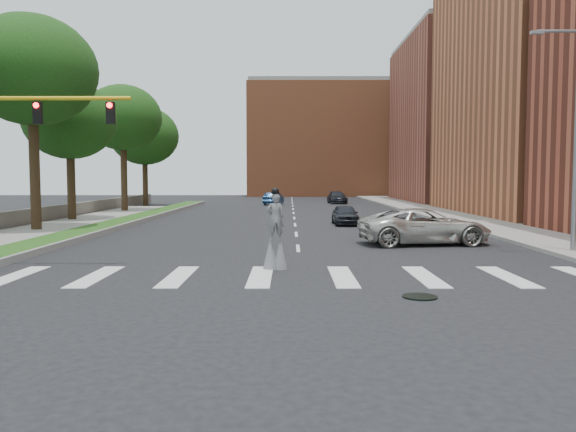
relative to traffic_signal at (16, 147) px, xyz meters
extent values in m
plane|color=black|center=(9.78, -3.00, -4.15)|extent=(160.00, 160.00, 0.00)
cube|color=#1F4915|center=(-1.72, 17.00, -4.03)|extent=(2.00, 60.00, 0.25)
cube|color=gray|center=(-0.67, 17.00, -4.01)|extent=(0.20, 60.00, 0.28)
cube|color=gray|center=(22.28, 22.00, -4.06)|extent=(5.00, 90.00, 0.18)
cube|color=#5C564F|center=(-7.22, 19.00, -3.60)|extent=(0.50, 56.00, 1.10)
cylinder|color=black|center=(12.78, -5.00, -4.13)|extent=(0.90, 0.90, 0.04)
cube|color=#B66039|center=(31.78, 27.00, 7.85)|extent=(16.00, 22.00, 24.00)
cube|color=#994A38|center=(31.78, 51.00, 5.85)|extent=(16.00, 22.00, 20.00)
cube|color=#B66039|center=(15.78, 75.00, 4.85)|extent=(26.00, 14.00, 18.00)
cylinder|color=slate|center=(19.98, 3.00, 4.65)|extent=(1.80, 0.12, 0.12)
cube|color=slate|center=(19.08, 3.00, 4.60)|extent=(0.50, 0.18, 0.12)
cylinder|color=gold|center=(1.38, 0.00, 1.65)|extent=(5.20, 0.14, 0.14)
cube|color=black|center=(0.78, 0.00, 1.15)|extent=(0.28, 0.18, 0.75)
cylinder|color=#FF0C0C|center=(0.78, -0.10, 1.40)|extent=(0.18, 0.06, 0.18)
cube|color=black|center=(3.28, 0.00, 1.15)|extent=(0.28, 0.18, 0.75)
cylinder|color=#FF0C0C|center=(3.28, -0.10, 1.40)|extent=(0.18, 0.06, 0.18)
cylinder|color=black|center=(9.08, -0.49, -3.69)|extent=(0.07, 0.07, 0.93)
cylinder|color=black|center=(8.76, -0.56, -3.69)|extent=(0.07, 0.07, 0.93)
cone|color=slate|center=(9.08, -0.49, -3.57)|extent=(0.52, 0.52, 1.16)
cone|color=slate|center=(8.76, -0.56, -3.57)|extent=(0.52, 0.52, 1.16)
imported|color=slate|center=(8.92, -0.52, -2.40)|extent=(0.66, 0.50, 1.64)
sphere|color=black|center=(8.92, -0.52, -1.52)|extent=(0.26, 0.26, 0.26)
cylinder|color=black|center=(8.92, -0.52, -1.57)|extent=(0.34, 0.34, 0.02)
cube|color=yellow|center=(8.89, -0.39, -1.95)|extent=(0.22, 0.05, 0.10)
imported|color=beige|center=(15.67, 6.52, -3.32)|extent=(6.31, 3.50, 1.67)
imported|color=black|center=(13.05, 17.14, -3.49)|extent=(1.63, 3.89, 1.32)
imported|color=navy|center=(7.65, 43.43, -3.47)|extent=(2.33, 4.34, 1.36)
imported|color=black|center=(15.03, 46.44, -3.44)|extent=(2.22, 4.96, 1.41)
cylinder|color=black|center=(-4.85, 12.07, -0.54)|extent=(0.56, 0.56, 7.22)
ellipsoid|color=black|center=(-4.85, 12.07, 4.85)|extent=(7.14, 7.14, 6.07)
cylinder|color=black|center=(-5.75, 19.60, -1.43)|extent=(0.56, 0.56, 5.45)
ellipsoid|color=black|center=(-5.75, 19.60, 2.88)|extent=(6.33, 6.33, 5.38)
cylinder|color=black|center=(-5.04, 29.72, -0.86)|extent=(0.56, 0.56, 6.58)
ellipsoid|color=black|center=(-5.04, 29.72, 4.10)|extent=(6.69, 6.69, 5.69)
cylinder|color=black|center=(-5.89, 40.23, -1.33)|extent=(0.56, 0.56, 5.64)
ellipsoid|color=black|center=(-5.89, 40.23, 3.29)|extent=(7.18, 7.18, 6.10)
camera|label=1|loc=(9.39, -19.35, -1.03)|focal=35.00mm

